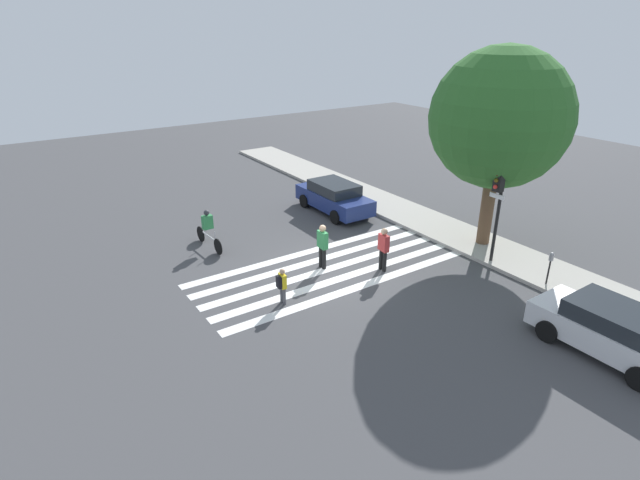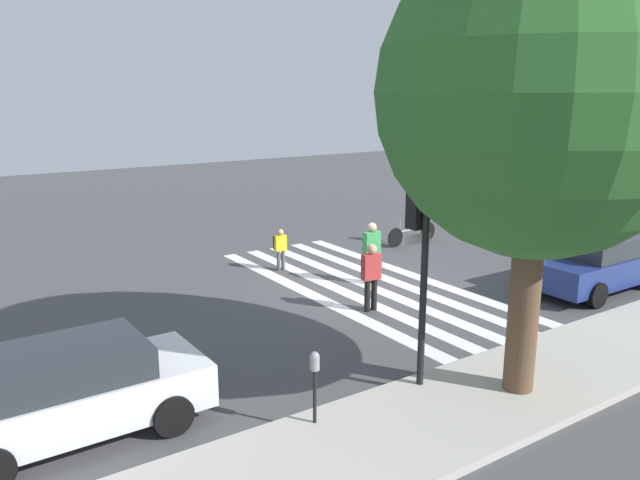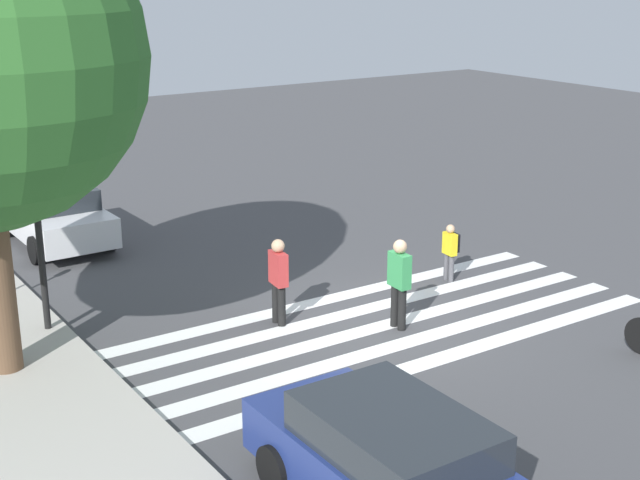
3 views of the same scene
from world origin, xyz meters
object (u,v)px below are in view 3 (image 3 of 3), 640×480
Objects in this scene: pedestrian_child_with_backpack at (399,279)px; pedestrian_adult_tall_backpack at (278,277)px; parking_meter at (5,252)px; car_parked_silver_sedan at (53,214)px; traffic_light at (42,186)px; pedestrian_adult_yellow_jacket at (451,248)px; car_parked_dark_suv at (393,467)px.

pedestrian_adult_tall_backpack is at bearing -125.29° from pedestrian_child_with_backpack.
parking_meter is 3.67m from car_parked_silver_sedan.
traffic_light is 3.18× the size of pedestrian_adult_yellow_jacket.
pedestrian_adult_tall_backpack reaches higher than pedestrian_adult_yellow_jacket.
traffic_light is 2.32× the size of pedestrian_child_with_backpack.
pedestrian_adult_tall_backpack is (-4.10, -3.78, -0.05)m from parking_meter.
pedestrian_adult_tall_backpack is 1.33× the size of pedestrian_adult_yellow_jacket.
pedestrian_child_with_backpack reaches higher than pedestrian_adult_yellow_jacket.
pedestrian_child_with_backpack is 5.95m from car_parked_dark_suv.
car_parked_silver_sedan is (7.18, 6.05, 0.01)m from pedestrian_adult_yellow_jacket.
pedestrian_adult_tall_backpack reaches higher than car_parked_dark_suv.
pedestrian_child_with_backpack reaches higher than pedestrian_adult_tall_backpack.
pedestrian_adult_yellow_jacket is at bearing -82.65° from pedestrian_adult_tall_backpack.
traffic_light is 2.99× the size of parking_meter.
pedestrian_adult_yellow_jacket is (-4.08, -7.99, -0.26)m from parking_meter.
pedestrian_adult_tall_backpack is at bearing -117.45° from traffic_light.
pedestrian_child_with_backpack is at bearing -39.05° from car_parked_dark_suv.
traffic_light is at bearing 161.33° from car_parked_silver_sedan.
car_parked_dark_suv is at bearing -170.35° from parking_meter.
parking_meter is at bearing 9.99° from car_parked_dark_suv.
pedestrian_adult_yellow_jacket is 0.73× the size of pedestrian_child_with_backpack.
car_parked_dark_suv is at bearing 140.37° from pedestrian_adult_yellow_jacket.
pedestrian_adult_yellow_jacket is at bearing -117.03° from parking_meter.
parking_meter is 0.31× the size of car_parked_dark_suv.
pedestrian_child_with_backpack is at bearing 125.92° from pedestrian_adult_yellow_jacket.
car_parked_dark_suv is at bearing -169.11° from traffic_light.
traffic_light reaches higher than pedestrian_adult_tall_backpack.
car_parked_dark_suv is (-6.00, 6.28, 0.03)m from pedestrian_adult_yellow_jacket.
parking_meter is 5.58m from pedestrian_adult_tall_backpack.
traffic_light is at bearing 69.57° from pedestrian_adult_tall_backpack.
pedestrian_adult_yellow_jacket is 2.88m from pedestrian_child_with_backpack.
pedestrian_child_with_backpack is (-5.48, -5.49, -0.02)m from parking_meter.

